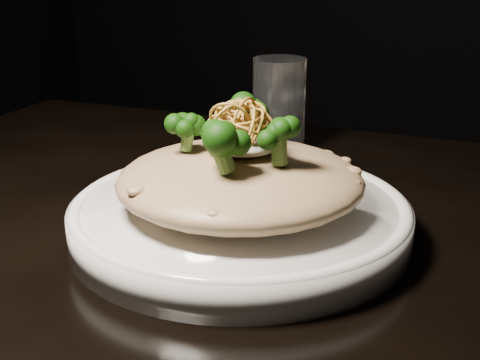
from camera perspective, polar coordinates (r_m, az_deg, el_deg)
name	(u,v)px	position (r m, az deg, el deg)	size (l,w,h in m)	color
table	(274,321)	(0.65, 2.92, -11.96)	(1.10, 0.80, 0.75)	black
plate	(240,220)	(0.61, 0.00, -3.43)	(0.31, 0.31, 0.03)	white
risotto	(240,180)	(0.59, 0.02, -0.01)	(0.22, 0.22, 0.05)	brown
broccoli	(238,128)	(0.58, -0.13, 4.44)	(0.13, 0.13, 0.05)	black
cheese	(243,142)	(0.59, 0.24, 3.25)	(0.07, 0.07, 0.02)	silver
shallots	(241,114)	(0.58, 0.07, 5.67)	(0.05, 0.05, 0.03)	brown
drinking_glass	(279,105)	(0.86, 3.35, 6.39)	(0.07, 0.07, 0.12)	white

